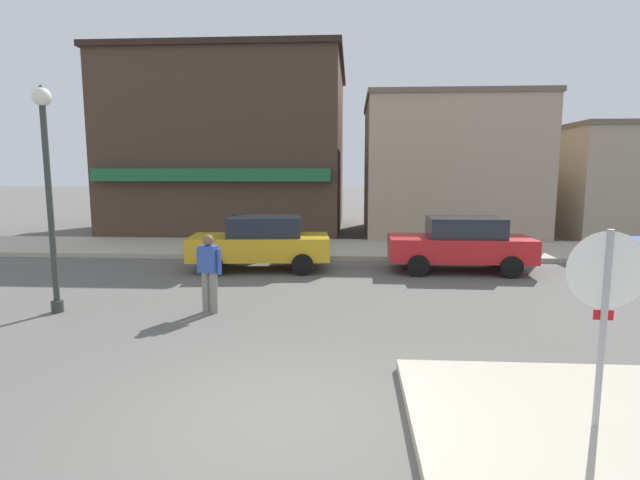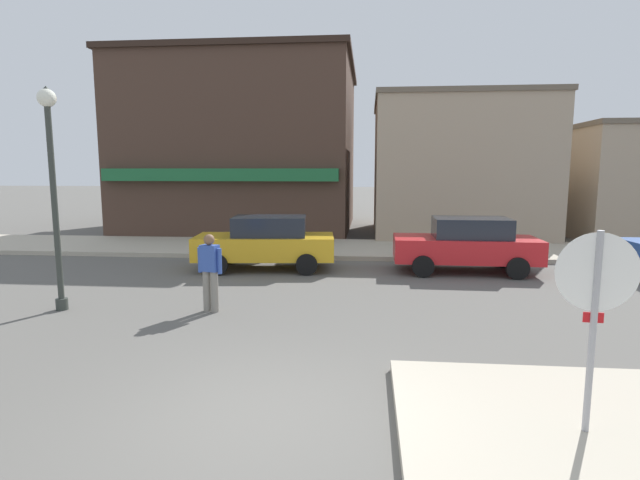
% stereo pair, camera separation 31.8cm
% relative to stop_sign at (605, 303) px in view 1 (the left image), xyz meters
% --- Properties ---
extents(ground_plane, '(160.00, 160.00, 0.00)m').
position_rel_stop_sign_xyz_m(ground_plane, '(-3.53, 0.16, -1.52)').
color(ground_plane, '#5B5954').
extents(kerb_far, '(80.00, 4.00, 0.15)m').
position_rel_stop_sign_xyz_m(kerb_far, '(-3.53, 12.54, -1.44)').
color(kerb_far, '#B7AD99').
rests_on(kerb_far, ground).
extents(stop_sign, '(0.82, 0.09, 2.30)m').
position_rel_stop_sign_xyz_m(stop_sign, '(0.00, 0.00, 0.00)').
color(stop_sign, '#9E9EA3').
rests_on(stop_sign, ground).
extents(lamp_post, '(0.36, 0.36, 4.54)m').
position_rel_stop_sign_xyz_m(lamp_post, '(-8.69, 4.32, 1.44)').
color(lamp_post, '#333833').
rests_on(lamp_post, ground).
extents(parked_car_nearest, '(4.15, 2.18, 1.56)m').
position_rel_stop_sign_xyz_m(parked_car_nearest, '(-5.30, 8.96, -0.71)').
color(parked_car_nearest, gold).
rests_on(parked_car_nearest, ground).
extents(parked_car_second, '(4.02, 1.93, 1.56)m').
position_rel_stop_sign_xyz_m(parked_car_second, '(0.46, 9.10, -0.71)').
color(parked_car_second, red).
rests_on(parked_car_second, ground).
extents(pedestrian_crossing_near, '(0.56, 0.30, 1.61)m').
position_rel_stop_sign_xyz_m(pedestrian_crossing_near, '(-5.54, 4.50, -0.65)').
color(pedestrian_crossing_near, gray).
rests_on(pedestrian_crossing_near, ground).
extents(building_corner_shop, '(10.46, 10.35, 7.94)m').
position_rel_stop_sign_xyz_m(building_corner_shop, '(-8.33, 19.45, 2.46)').
color(building_corner_shop, '#473328').
rests_on(building_corner_shop, ground).
extents(building_storefront_left_near, '(7.21, 7.49, 5.95)m').
position_rel_stop_sign_xyz_m(building_storefront_left_near, '(1.49, 17.74, 1.46)').
color(building_storefront_left_near, tan).
rests_on(building_storefront_left_near, ground).
extents(building_storefront_left_mid, '(5.77, 7.87, 4.78)m').
position_rel_stop_sign_xyz_m(building_storefront_left_mid, '(9.05, 18.28, 0.88)').
color(building_storefront_left_mid, tan).
rests_on(building_storefront_left_mid, ground).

